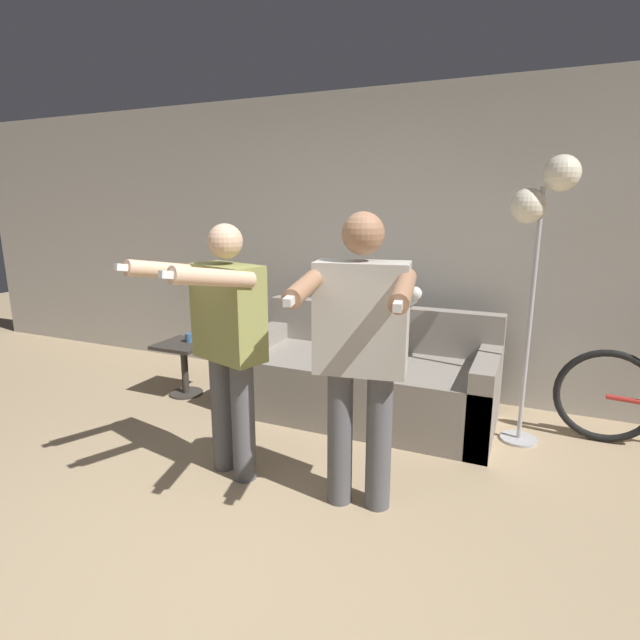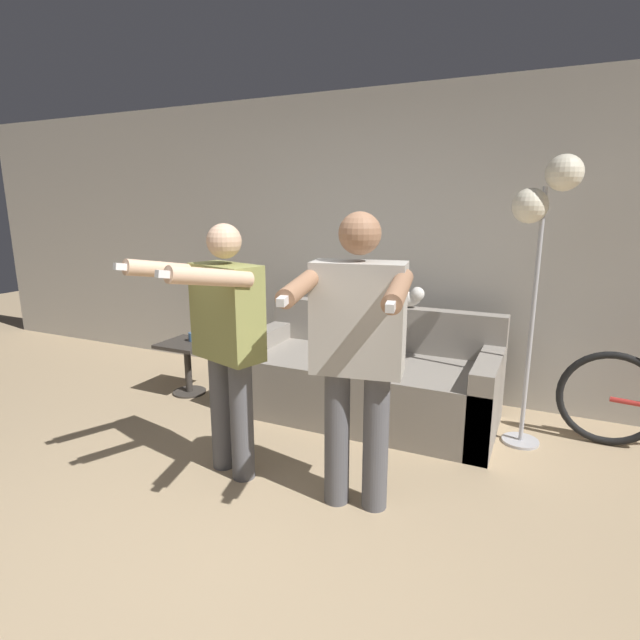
# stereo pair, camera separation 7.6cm
# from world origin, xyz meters

# --- Properties ---
(ground_plane) EXTENTS (16.00, 16.00, 0.00)m
(ground_plane) POSITION_xyz_m (0.00, 0.00, 0.00)
(ground_plane) COLOR tan
(wall_back) EXTENTS (10.00, 0.05, 2.60)m
(wall_back) POSITION_xyz_m (0.00, 2.61, 1.30)
(wall_back) COLOR #B7B2A8
(wall_back) RESTS_ON ground_plane
(couch) EXTENTS (1.99, 0.89, 0.83)m
(couch) POSITION_xyz_m (0.13, 1.93, 0.29)
(couch) COLOR gray
(couch) RESTS_ON ground_plane
(person_left) EXTENTS (0.64, 0.77, 1.55)m
(person_left) POSITION_xyz_m (-0.34, 0.72, 0.90)
(person_left) COLOR #56565B
(person_left) RESTS_ON ground_plane
(person_right) EXTENTS (0.63, 0.74, 1.62)m
(person_right) POSITION_xyz_m (0.49, 0.72, 0.94)
(person_right) COLOR #56565B
(person_right) RESTS_ON ground_plane
(cat) EXTENTS (0.47, 0.12, 0.17)m
(cat) POSITION_xyz_m (0.29, 2.27, 0.91)
(cat) COLOR silver
(cat) RESTS_ON couch
(floor_lamp) EXTENTS (0.41, 0.25, 1.96)m
(floor_lamp) POSITION_xyz_m (1.30, 1.93, 1.61)
(floor_lamp) COLOR #B2B2B7
(floor_lamp) RESTS_ON ground_plane
(side_table) EXTENTS (0.42, 0.42, 0.47)m
(side_table) POSITION_xyz_m (-1.47, 1.70, 0.34)
(side_table) COLOR #38332D
(side_table) RESTS_ON ground_plane
(cup) EXTENTS (0.07, 0.07, 0.08)m
(cup) POSITION_xyz_m (-1.44, 1.75, 0.51)
(cup) COLOR #3D6693
(cup) RESTS_ON side_table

